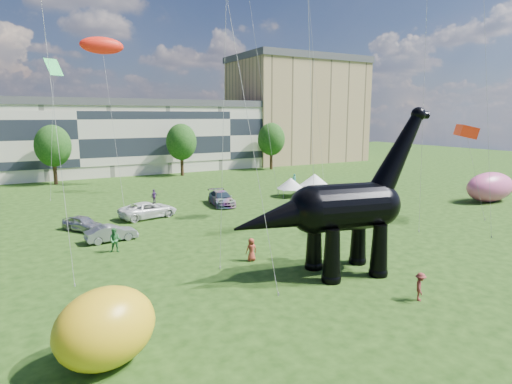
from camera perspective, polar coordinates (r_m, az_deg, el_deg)
ground at (r=26.16m, az=13.44°, el=-13.16°), size 220.00×220.00×0.00m
terrace_row at (r=80.10m, az=-23.04°, el=6.31°), size 78.00×11.00×12.00m
apartment_block at (r=100.02m, az=5.46°, el=10.53°), size 28.00×18.00×22.00m
tree_mid_left at (r=70.79m, az=-25.48°, el=5.97°), size 5.20×5.20×9.44m
tree_mid_right at (r=74.77m, az=-9.93°, el=6.97°), size 5.20×5.20×9.44m
tree_far_right at (r=82.44m, az=2.06°, el=7.39°), size 5.20×5.20×9.44m
dinosaur_sculpture at (r=27.98m, az=11.02°, el=-2.41°), size 13.77×4.84×11.21m
car_silver at (r=41.60m, az=-22.10°, el=-3.88°), size 3.62×4.24×1.37m
car_grey at (r=37.37m, az=-18.73°, el=-5.21°), size 4.21×1.74×1.36m
car_white at (r=44.76m, az=-14.17°, el=-2.32°), size 6.21×3.71×1.61m
car_dark at (r=49.58m, az=-4.63°, el=-0.85°), size 3.15×5.86×1.61m
gazebo_near at (r=54.75m, az=4.65°, el=1.15°), size 4.38×4.38×2.43m
gazebo_far at (r=56.69m, az=7.80°, el=1.61°), size 4.99×4.99×2.72m
inflatable_pink at (r=58.54m, az=28.75°, el=0.59°), size 7.27×3.84×3.57m
inflatable_yellow at (r=19.39m, az=-19.40°, el=-16.69°), size 5.18×4.60×3.31m
visitors at (r=37.37m, az=-8.11°, el=-4.49°), size 43.39×37.16×1.87m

